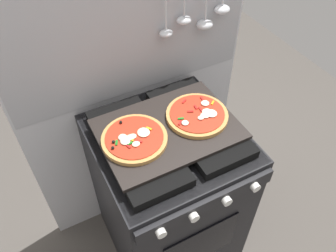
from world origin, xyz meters
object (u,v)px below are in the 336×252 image
object	(u,v)px
baking_tray	(168,129)
pizza_right	(197,114)
pizza_left	(134,138)
stove	(168,193)

from	to	relation	value
baking_tray	pizza_right	bearing A→B (deg)	0.52
pizza_left	pizza_right	bearing A→B (deg)	-0.46
stove	pizza_right	xyz separation A→B (m)	(0.13, 0.00, 0.48)
stove	pizza_left	size ratio (longest dim) A/B	3.58
stove	baking_tray	xyz separation A→B (m)	(0.00, 0.00, 0.46)
stove	pizza_right	distance (m)	0.50
baking_tray	stove	bearing A→B (deg)	-90.00
pizza_right	pizza_left	bearing A→B (deg)	179.54
baking_tray	pizza_right	world-z (taller)	pizza_right
stove	pizza_left	xyz separation A→B (m)	(-0.14, 0.01, 0.48)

